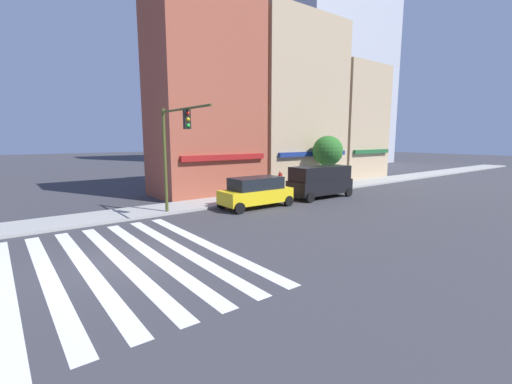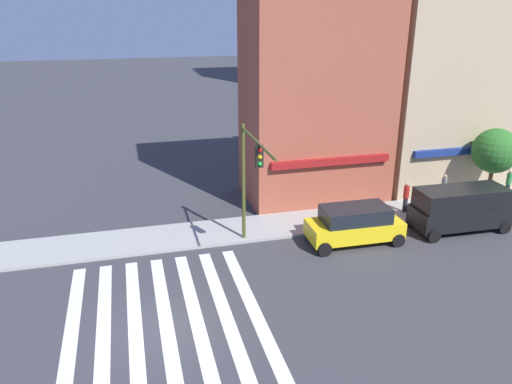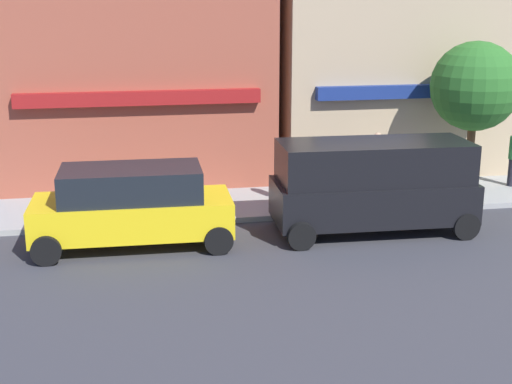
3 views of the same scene
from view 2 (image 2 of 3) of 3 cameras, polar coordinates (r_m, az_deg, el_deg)
name	(u,v)px [view 2 (image 2 of 3)]	position (r m, az deg, el deg)	size (l,w,h in m)	color
ground_plane	(167,327)	(19.52, -10.16, -15.00)	(200.00, 200.00, 0.00)	#38383D
sidewalk_left	(153,239)	(25.96, -11.69, -5.33)	(120.00, 3.00, 0.15)	#9E9E99
crosswalk_stripes	(167,327)	(19.51, -10.16, -14.99)	(7.36, 10.80, 0.01)	silver
storefront_row	(441,75)	(33.64, 20.43, 12.44)	(25.75, 5.30, 15.18)	#9E4C38
traffic_signal	(250,170)	(22.79, -0.71, 2.55)	(0.32, 5.40, 6.03)	#474C1E
suv_yellow	(355,224)	(25.30, 11.21, -3.61)	(4.74, 2.12, 1.94)	yellow
van_black	(460,207)	(28.23, 22.31, -1.65)	(5.06, 2.22, 2.34)	black
pedestrian_red_jacket	(406,197)	(29.41, 16.76, -0.51)	(0.32, 0.32, 1.77)	#23232D
pedestrian_grey_coat	(444,188)	(31.51, 20.65, 0.44)	(0.32, 0.32, 1.77)	#23232D
pedestrian_green_top	(508,183)	(33.95, 26.89, 0.91)	(0.32, 0.32, 1.77)	#23232D
street_tree	(495,151)	(32.14, 25.66, 4.24)	(2.61, 2.61, 4.45)	brown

